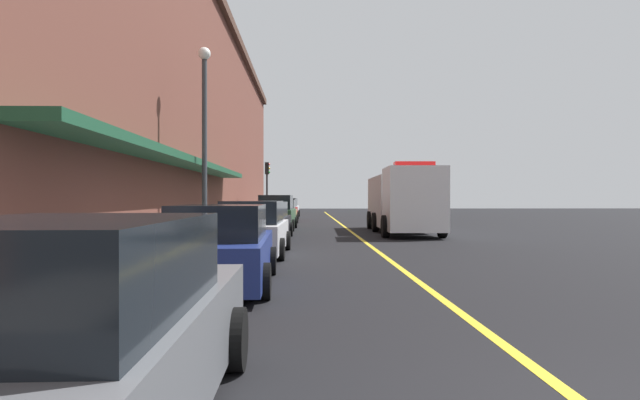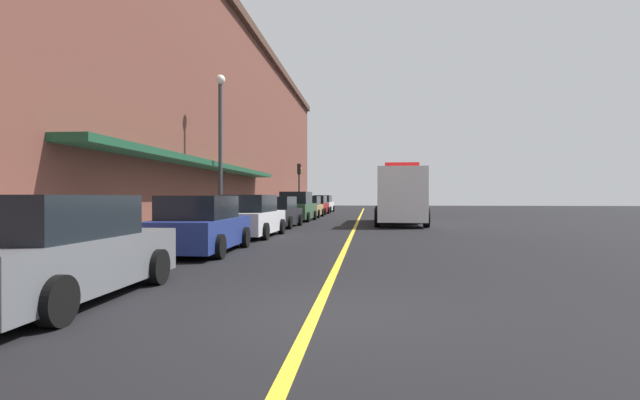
{
  "view_description": "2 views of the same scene",
  "coord_description": "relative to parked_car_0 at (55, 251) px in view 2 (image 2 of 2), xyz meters",
  "views": [
    {
      "loc": [
        -2.35,
        -3.25,
        1.75
      ],
      "look_at": [
        -1.51,
        26.94,
        1.64
      ],
      "focal_mm": 28.0,
      "sensor_mm": 36.0,
      "label": 1
    },
    {
      "loc": [
        0.73,
        -6.46,
        1.59
      ],
      "look_at": [
        -2.13,
        21.28,
        1.4
      ],
      "focal_mm": 26.81,
      "sensor_mm": 36.0,
      "label": 2
    }
  ],
  "objects": [
    {
      "name": "ground_plane",
      "position": [
        4.01,
        24.68,
        -0.76
      ],
      "size": [
        112.0,
        112.0,
        0.0
      ],
      "primitive_type": "plane",
      "color": "black"
    },
    {
      "name": "sidewalk_left",
      "position": [
        -2.19,
        24.68,
        -0.69
      ],
      "size": [
        2.4,
        70.0,
        0.15
      ],
      "primitive_type": "cube",
      "color": "gray",
      "rests_on": "ground"
    },
    {
      "name": "lane_center_stripe",
      "position": [
        4.01,
        24.68,
        -0.76
      ],
      "size": [
        0.16,
        70.0,
        0.01
      ],
      "primitive_type": "cube",
      "color": "gold",
      "rests_on": "ground"
    },
    {
      "name": "brick_building_left",
      "position": [
        -10.24,
        23.68,
        5.97
      ],
      "size": [
        14.88,
        64.0,
        13.44
      ],
      "color": "brown",
      "rests_on": "ground"
    },
    {
      "name": "parked_car_0",
      "position": [
        0.0,
        0.0,
        0.0
      ],
      "size": [
        2.15,
        4.6,
        1.61
      ],
      "rotation": [
        0.0,
        0.0,
        1.58
      ],
      "color": "#595B60",
      "rests_on": "ground"
    },
    {
      "name": "parked_car_1",
      "position": [
        -0.01,
        6.35,
        0.0
      ],
      "size": [
        2.14,
        4.59,
        1.62
      ],
      "rotation": [
        0.0,
        0.0,
        1.6
      ],
      "color": "navy",
      "rests_on": "ground"
    },
    {
      "name": "parked_car_2",
      "position": [
        0.05,
        11.79,
        0.02
      ],
      "size": [
        2.16,
        4.73,
        1.67
      ],
      "rotation": [
        0.0,
        0.0,
        1.55
      ],
      "color": "silver",
      "rests_on": "ground"
    },
    {
      "name": "parked_car_3",
      "position": [
        -0.02,
        17.74,
        -0.01
      ],
      "size": [
        2.15,
        4.75,
        1.6
      ],
      "rotation": [
        0.0,
        0.0,
        1.54
      ],
      "color": "black",
      "rests_on": "ground"
    },
    {
      "name": "parked_car_4",
      "position": [
        0.02,
        24.15,
        0.13
      ],
      "size": [
        2.23,
        4.87,
        1.92
      ],
      "rotation": [
        0.0,
        0.0,
        1.54
      ],
      "color": "#2D5133",
      "rests_on": "ground"
    },
    {
      "name": "parked_car_5",
      "position": [
        0.03,
        29.99,
        0.01
      ],
      "size": [
        2.17,
        4.47,
        1.64
      ],
      "rotation": [
        0.0,
        0.0,
        1.55
      ],
      "color": "#A5844C",
      "rests_on": "ground"
    },
    {
      "name": "parked_car_6",
      "position": [
        -0.03,
        36.11,
        0.04
      ],
      "size": [
        2.17,
        4.85,
        1.7
      ],
      "rotation": [
        0.0,
        0.0,
        1.55
      ],
      "color": "maroon",
      "rests_on": "ground"
    },
    {
      "name": "parked_car_7",
      "position": [
        0.01,
        42.28,
        0.05
      ],
      "size": [
        2.12,
        4.7,
        1.75
      ],
      "rotation": [
        0.0,
        0.0,
        1.54
      ],
      "color": "silver",
      "rests_on": "ground"
    },
    {
      "name": "box_truck",
      "position": [
        6.51,
        21.59,
        0.84
      ],
      "size": [
        3.01,
        9.3,
        3.36
      ],
      "rotation": [
        0.0,
        0.0,
        -1.6
      ],
      "color": "silver",
      "rests_on": "ground"
    },
    {
      "name": "parking_meter_0",
      "position": [
        -1.34,
        35.5,
        0.3
      ],
      "size": [
        0.14,
        0.18,
        1.33
      ],
      "color": "#4C4C51",
      "rests_on": "sidewalk_left"
    },
    {
      "name": "parking_meter_1",
      "position": [
        -1.34,
        4.93,
        0.3
      ],
      "size": [
        0.14,
        0.18,
        1.33
      ],
      "color": "#4C4C51",
      "rests_on": "sidewalk_left"
    },
    {
      "name": "street_lamp_left",
      "position": [
        -1.94,
        14.17,
        3.64
      ],
      "size": [
        0.44,
        0.44,
        6.94
      ],
      "color": "#33383D",
      "rests_on": "sidewalk_left"
    },
    {
      "name": "traffic_light_near",
      "position": [
        -1.28,
        34.03,
        2.39
      ],
      "size": [
        0.38,
        0.36,
        4.3
      ],
      "color": "#232326",
      "rests_on": "sidewalk_left"
    }
  ]
}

